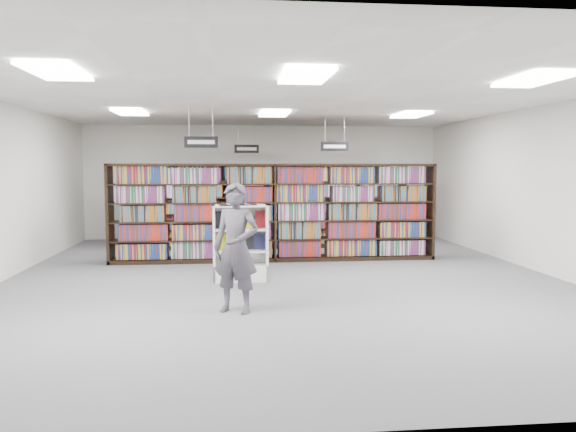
{
  "coord_description": "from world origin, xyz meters",
  "views": [
    {
      "loc": [
        -0.95,
        -10.06,
        2.03
      ],
      "look_at": [
        0.14,
        0.5,
        1.1
      ],
      "focal_mm": 35.0,
      "sensor_mm": 36.0,
      "label": 1
    }
  ],
  "objects": [
    {
      "name": "bookshelf_row_far",
      "position": [
        0.0,
        5.7,
        1.05
      ],
      "size": [
        7.0,
        0.6,
        2.1
      ],
      "color": "black",
      "rests_on": "floor"
    },
    {
      "name": "troffer_back_right",
      "position": [
        3.0,
        2.0,
        3.16
      ],
      "size": [
        0.6,
        1.2,
        0.04
      ],
      "primitive_type": "cube",
      "color": "white",
      "rests_on": "ceiling"
    },
    {
      "name": "wall_right",
      "position": [
        5.0,
        0.0,
        1.6
      ],
      "size": [
        0.1,
        12.0,
        3.2
      ],
      "primitive_type": "cube",
      "color": "silver",
      "rests_on": "ground"
    },
    {
      "name": "wall_back",
      "position": [
        0.0,
        6.0,
        1.6
      ],
      "size": [
        10.0,
        0.1,
        3.2
      ],
      "primitive_type": "cube",
      "color": "silver",
      "rests_on": "ground"
    },
    {
      "name": "troffer_front_center",
      "position": [
        0.0,
        -3.0,
        3.16
      ],
      "size": [
        0.6,
        1.2,
        0.04
      ],
      "primitive_type": "cube",
      "color": "white",
      "rests_on": "ceiling"
    },
    {
      "name": "shopper",
      "position": [
        -0.87,
        -2.3,
        0.91
      ],
      "size": [
        0.78,
        0.67,
        1.81
      ],
      "primitive_type": "imported",
      "rotation": [
        0.0,
        0.0,
        -0.43
      ],
      "color": "#4B4650",
      "rests_on": "floor"
    },
    {
      "name": "wall_front",
      "position": [
        0.0,
        -6.0,
        1.6
      ],
      "size": [
        10.0,
        0.1,
        3.2
      ],
      "primitive_type": "cube",
      "color": "silver",
      "rests_on": "ground"
    },
    {
      "name": "aisle_sign_center",
      "position": [
        -0.5,
        5.0,
        2.53
      ],
      "size": [
        0.65,
        0.02,
        0.8
      ],
      "color": "#B2B2B7",
      "rests_on": "ceiling"
    },
    {
      "name": "troffer_back_center",
      "position": [
        0.0,
        2.0,
        3.16
      ],
      "size": [
        0.6,
        1.2,
        0.04
      ],
      "primitive_type": "cube",
      "color": "white",
      "rests_on": "ceiling"
    },
    {
      "name": "aisle_sign_left",
      "position": [
        -1.5,
        1.0,
        2.53
      ],
      "size": [
        0.65,
        0.02,
        0.8
      ],
      "color": "#B2B2B7",
      "rests_on": "ceiling"
    },
    {
      "name": "bookshelf_row_near",
      "position": [
        0.0,
        2.0,
        1.05
      ],
      "size": [
        7.0,
        0.6,
        2.1
      ],
      "color": "black",
      "rests_on": "floor"
    },
    {
      "name": "aisle_sign_right",
      "position": [
        1.5,
        3.0,
        2.53
      ],
      "size": [
        0.65,
        0.02,
        0.8
      ],
      "color": "#B2B2B7",
      "rests_on": "ceiling"
    },
    {
      "name": "floor",
      "position": [
        0.0,
        0.0,
        0.0
      ],
      "size": [
        12.0,
        12.0,
        0.0
      ],
      "primitive_type": "plane",
      "color": "#57565B",
      "rests_on": "ground"
    },
    {
      "name": "endcap_display",
      "position": [
        -0.77,
        -0.05,
        0.46
      ],
      "size": [
        0.98,
        0.49,
        1.36
      ],
      "rotation": [
        0.0,
        0.0,
        0.01
      ],
      "color": "white",
      "rests_on": "floor"
    },
    {
      "name": "troffer_back_left",
      "position": [
        -3.0,
        2.0,
        3.16
      ],
      "size": [
        0.6,
        1.2,
        0.04
      ],
      "primitive_type": "cube",
      "color": "white",
      "rests_on": "ceiling"
    },
    {
      "name": "bookshelf_row_mid",
      "position": [
        0.0,
        4.0,
        1.05
      ],
      "size": [
        7.0,
        0.6,
        2.1
      ],
      "color": "black",
      "rests_on": "floor"
    },
    {
      "name": "ceiling",
      "position": [
        0.0,
        0.0,
        3.2
      ],
      "size": [
        10.0,
        12.0,
        0.1
      ],
      "primitive_type": "cube",
      "color": "silver",
      "rests_on": "wall_back"
    },
    {
      "name": "troffer_front_right",
      "position": [
        3.0,
        -3.0,
        3.16
      ],
      "size": [
        0.6,
        1.2,
        0.04
      ],
      "primitive_type": "cube",
      "color": "white",
      "rests_on": "ceiling"
    },
    {
      "name": "troffer_front_left",
      "position": [
        -3.0,
        -3.0,
        3.16
      ],
      "size": [
        0.6,
        1.2,
        0.04
      ],
      "primitive_type": "cube",
      "color": "white",
      "rests_on": "ceiling"
    },
    {
      "name": "open_book",
      "position": [
        -0.83,
        -0.13,
        1.39
      ],
      "size": [
        0.69,
        0.45,
        0.13
      ],
      "rotation": [
        0.0,
        0.0,
        0.11
      ],
      "color": "black",
      "rests_on": "endcap_display"
    }
  ]
}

